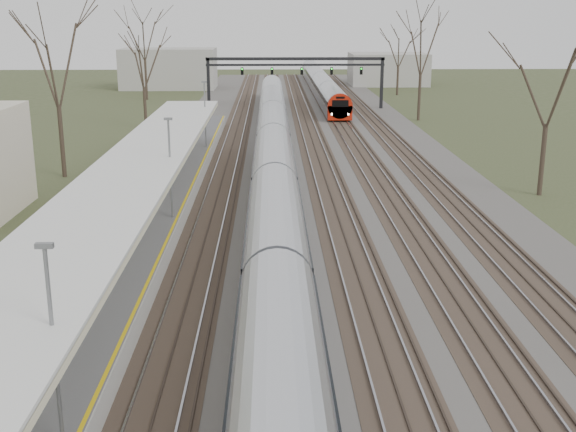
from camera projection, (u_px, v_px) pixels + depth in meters
name	position (u px, v px, depth m)	size (l,w,h in m)	color
track_bed	(308.00, 156.00, 57.10)	(24.00, 160.00, 0.22)	#474442
platform	(157.00, 209.00, 39.92)	(3.50, 69.00, 1.00)	#9E9B93
canopy	(139.00, 165.00, 34.65)	(4.10, 50.00, 3.11)	slate
signal_gantry	(296.00, 67.00, 84.66)	(21.00, 0.59, 6.08)	black
tree_west_far	(55.00, 60.00, 47.81)	(5.50, 5.50, 11.33)	#2D231C
tree_east_far	(550.00, 77.00, 42.96)	(5.00, 5.00, 10.30)	#2D231C
train_near	(273.00, 144.00, 54.34)	(2.62, 90.21, 3.05)	#B0B3BA
train_far	(321.00, 83.00, 103.26)	(2.62, 60.21, 3.05)	#B0B3BA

